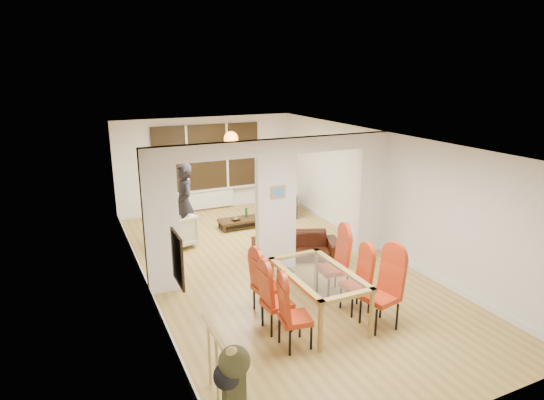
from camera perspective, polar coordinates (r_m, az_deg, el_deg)
floor at (r=9.19m, az=0.48°, el=-8.57°), size 5.00×9.00×0.01m
room_walls at (r=8.73m, az=0.50°, el=-0.79°), size 5.00×9.00×2.60m
divider_wall at (r=8.73m, az=0.50°, el=-0.79°), size 5.00×0.18×2.60m
bay_window_blinds at (r=12.72m, az=-8.12°, el=5.35°), size 3.00×0.08×1.80m
radiator at (r=12.96m, az=-7.86°, el=0.10°), size 1.40×0.08×0.50m
pendant_light at (r=11.64m, az=-5.16°, el=7.70°), size 0.36×0.36×0.36m
stair_newel at (r=5.60m, az=-6.77°, el=-19.87°), size 0.40×1.20×1.10m
wall_poster at (r=5.72m, az=-11.77°, el=-7.24°), size 0.04×0.52×0.67m
pillar_photo at (r=8.56m, az=0.79°, el=0.96°), size 0.30×0.03×0.25m
dining_table at (r=7.36m, az=5.79°, el=-11.80°), size 0.96×1.71×0.80m
dining_chair_la at (r=6.60m, az=2.95°, el=-14.04°), size 0.48×0.48×1.04m
dining_chair_lb at (r=6.99m, az=0.62°, el=-12.26°), size 0.43×0.43×1.03m
dining_chair_lc at (r=7.45m, az=-0.60°, el=-10.41°), size 0.46×0.46×1.02m
dining_chair_ra at (r=7.20m, az=13.41°, el=-11.14°), size 0.56×0.56×1.18m
dining_chair_rb at (r=7.60m, az=10.46°, el=-10.13°), size 0.42×0.42×1.02m
dining_chair_rc at (r=8.01m, az=7.64°, el=-8.08°), size 0.51×0.51×1.14m
sofa at (r=9.59m, az=2.90°, el=-5.76°), size 1.96×1.33×0.53m
armchair at (r=10.36m, az=-12.30°, el=-3.77°), size 1.01×1.03×0.76m
person at (r=10.37m, az=-10.90°, el=-0.55°), size 0.67×0.44×1.83m
television at (r=12.48m, az=2.31°, el=-0.36°), size 1.04×0.52×0.61m
coffee_table at (r=11.42m, az=-4.11°, el=-2.95°), size 1.05×0.58×0.23m
bottle at (r=11.49m, az=-3.24°, el=-1.53°), size 0.06×0.06×0.25m
bowl at (r=11.28m, az=-4.55°, el=-2.42°), size 0.23×0.23×0.06m
shoes at (r=8.89m, az=1.72°, el=-9.11°), size 0.24×0.26×0.10m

